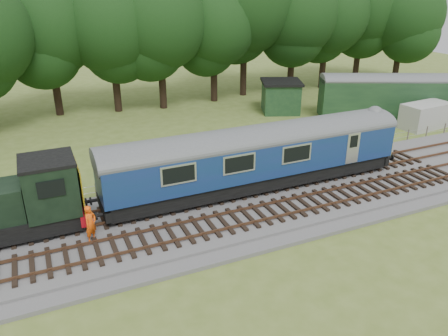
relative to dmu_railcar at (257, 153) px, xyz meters
name	(u,v)px	position (x,y,z in m)	size (l,w,h in m)	color
ground	(188,220)	(-4.80, -1.40, -2.61)	(120.00, 120.00, 0.00)	#546926
ballast	(188,217)	(-4.80, -1.40, -2.43)	(70.00, 7.00, 0.35)	#4C4C4F
track_north	(179,202)	(-4.80, 0.00, -2.19)	(67.20, 2.40, 0.21)	black
track_south	(199,228)	(-4.80, -3.00, -2.19)	(67.20, 2.40, 0.21)	black
fence	(163,187)	(-4.80, 3.10, -2.61)	(64.00, 0.12, 1.00)	#6B6054
tree_line	(110,114)	(-4.80, 20.60, -2.61)	(70.00, 8.00, 18.00)	black
dmu_railcar	(257,153)	(0.00, 0.00, 0.00)	(18.05, 2.86, 3.88)	black
worker	(91,224)	(-9.78, -1.93, -1.33)	(0.68, 0.45, 1.86)	#FF560D
parked_coach	(405,94)	(19.88, 8.40, -0.40)	(15.10, 8.86, 3.93)	#17321D
shed	(281,96)	(10.46, 14.62, -1.08)	(4.79, 4.79, 3.00)	#17321D
caravan	(425,116)	(19.25, 5.27, -1.55)	(4.34, 2.12, 2.12)	#A2A19D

